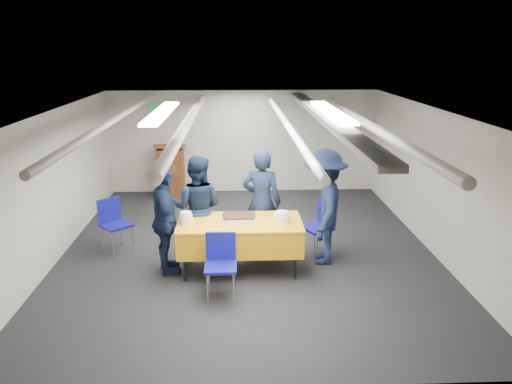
% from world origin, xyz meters
% --- Properties ---
extents(ground, '(7.00, 7.00, 0.00)m').
position_xyz_m(ground, '(0.00, 0.00, 0.00)').
color(ground, black).
rests_on(ground, ground).
extents(room_shell, '(6.00, 7.00, 2.30)m').
position_xyz_m(room_shell, '(0.09, 0.41, 1.81)').
color(room_shell, beige).
rests_on(room_shell, ground).
extents(serving_table, '(1.82, 0.94, 0.77)m').
position_xyz_m(serving_table, '(-0.14, -0.77, 0.56)').
color(serving_table, black).
rests_on(serving_table, ground).
extents(sheet_cake, '(0.48, 0.37, 0.09)m').
position_xyz_m(sheet_cake, '(-0.15, -0.69, 0.81)').
color(sheet_cake, white).
rests_on(sheet_cake, serving_table).
extents(plate_stack_left, '(0.20, 0.20, 0.17)m').
position_xyz_m(plate_stack_left, '(-0.91, -0.82, 0.85)').
color(plate_stack_left, white).
rests_on(plate_stack_left, serving_table).
extents(plate_stack_right, '(0.24, 0.24, 0.16)m').
position_xyz_m(plate_stack_right, '(0.48, -0.82, 0.84)').
color(plate_stack_right, white).
rests_on(plate_stack_right, serving_table).
extents(podium, '(0.62, 0.53, 1.25)m').
position_xyz_m(podium, '(-1.60, 3.05, 0.61)').
color(podium, brown).
rests_on(podium, ground).
extents(chair_near, '(0.42, 0.42, 0.87)m').
position_xyz_m(chair_near, '(-0.40, -1.55, 0.53)').
color(chair_near, gray).
rests_on(chair_near, ground).
extents(chair_right, '(0.57, 0.57, 0.87)m').
position_xyz_m(chair_right, '(1.17, -0.19, 0.53)').
color(chair_right, gray).
rests_on(chair_right, ground).
extents(chair_left, '(0.59, 0.59, 0.87)m').
position_xyz_m(chair_left, '(-2.19, 0.08, 0.53)').
color(chair_left, gray).
rests_on(chair_left, ground).
extents(sailor_a, '(0.70, 0.54, 1.71)m').
position_xyz_m(sailor_a, '(0.22, -0.10, 0.86)').
color(sailor_a, black).
rests_on(sailor_a, ground).
extents(sailor_b, '(0.90, 0.76, 1.65)m').
position_xyz_m(sailor_b, '(-0.79, -0.26, 0.82)').
color(sailor_b, black).
rests_on(sailor_b, ground).
extents(sailor_c, '(0.60, 1.01, 1.62)m').
position_xyz_m(sailor_c, '(-1.22, -0.80, 0.81)').
color(sailor_c, black).
rests_on(sailor_c, ground).
extents(sailor_d, '(0.87, 1.25, 1.78)m').
position_xyz_m(sailor_d, '(1.15, -0.51, 0.89)').
color(sailor_d, black).
rests_on(sailor_d, ground).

